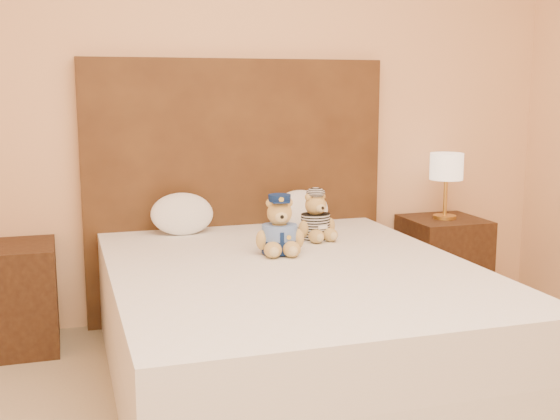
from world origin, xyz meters
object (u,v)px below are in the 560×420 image
object	(u,v)px
nightstand_right	(443,262)
teddy_prisoner	(315,216)
bed	(291,323)
lamp	(446,170)
teddy_police	(279,225)
pillow_left	(182,212)
pillow_right	(302,207)
nightstand_left	(11,298)

from	to	relation	value
nightstand_right	teddy_prisoner	bearing A→B (deg)	-160.93
bed	nightstand_right	distance (m)	1.48
bed	lamp	size ratio (longest dim) A/B	5.00
bed	teddy_prisoner	world-z (taller)	teddy_prisoner
teddy_police	pillow_left	distance (m)	0.71
teddy_police	pillow_right	world-z (taller)	teddy_police
pillow_right	teddy_prisoner	bearing A→B (deg)	-97.88
lamp	bed	bearing A→B (deg)	-147.38
lamp	teddy_police	world-z (taller)	lamp
nightstand_left	nightstand_right	size ratio (longest dim) A/B	1.00
bed	teddy_police	world-z (taller)	teddy_police
nightstand_right	pillow_right	size ratio (longest dim) A/B	1.71
bed	teddy_police	size ratio (longest dim) A/B	7.03
nightstand_right	nightstand_left	bearing A→B (deg)	180.00
pillow_left	lamp	bearing A→B (deg)	-1.07
nightstand_right	pillow_left	world-z (taller)	pillow_left
nightstand_right	pillow_right	world-z (taller)	pillow_right
lamp	teddy_police	distance (m)	1.37
bed	pillow_right	size ratio (longest dim) A/B	6.23
bed	lamp	world-z (taller)	lamp
pillow_right	nightstand_right	bearing A→B (deg)	-1.88
nightstand_left	pillow_right	xyz separation A→B (m)	(1.59, 0.03, 0.39)
teddy_prisoner	pillow_right	world-z (taller)	teddy_prisoner
teddy_police	nightstand_right	bearing A→B (deg)	32.97
lamp	nightstand_right	bearing A→B (deg)	0.00
lamp	teddy_prisoner	world-z (taller)	lamp
teddy_police	teddy_prisoner	distance (m)	0.37
bed	pillow_right	xyz separation A→B (m)	(0.34, 0.83, 0.39)
bed	lamp	bearing A→B (deg)	32.62
nightstand_left	lamp	distance (m)	2.56
lamp	pillow_right	bearing A→B (deg)	178.12
nightstand_left	teddy_prisoner	world-z (taller)	teddy_prisoner
bed	nightstand_left	bearing A→B (deg)	147.38
pillow_left	pillow_right	size ratio (longest dim) A/B	1.07
bed	nightstand_right	size ratio (longest dim) A/B	3.64
nightstand_left	teddy_police	xyz separation A→B (m)	(1.26, -0.58, 0.42)
teddy_prisoner	lamp	bearing A→B (deg)	6.68
nightstand_right	lamp	size ratio (longest dim) A/B	1.38
nightstand_left	teddy_police	size ratio (longest dim) A/B	1.93
bed	teddy_police	bearing A→B (deg)	86.87
teddy_police	teddy_prisoner	size ratio (longest dim) A/B	1.11
lamp	pillow_left	xyz separation A→B (m)	(-1.60, 0.03, -0.18)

